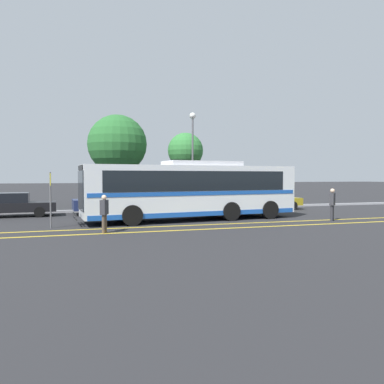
{
  "coord_description": "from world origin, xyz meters",
  "views": [
    {
      "loc": [
        -5.69,
        -19.44,
        2.38
      ],
      "look_at": [
        0.11,
        -0.1,
        1.51
      ],
      "focal_mm": 35.0,
      "sensor_mm": 36.0,
      "label": 1
    }
  ],
  "objects_px": {
    "pedestrian_1": "(104,212)",
    "bus_stop_sign": "(50,193)",
    "parked_car_1": "(108,202)",
    "street_lamp": "(193,143)",
    "transit_bus": "(192,189)",
    "pedestrian_0": "(332,202)",
    "parked_car_0": "(12,205)",
    "tree_1": "(117,144)",
    "tree_0": "(185,151)",
    "parked_car_2": "(206,201)",
    "parked_car_3": "(271,200)"
  },
  "relations": [
    {
      "from": "pedestrian_1",
      "to": "bus_stop_sign",
      "type": "bearing_deg",
      "value": -107.77
    },
    {
      "from": "parked_car_1",
      "to": "street_lamp",
      "type": "bearing_deg",
      "value": 108.3
    },
    {
      "from": "transit_bus",
      "to": "pedestrian_0",
      "type": "xyz_separation_m",
      "value": [
        6.94,
        -2.62,
        -0.69
      ]
    },
    {
      "from": "parked_car_0",
      "to": "street_lamp",
      "type": "height_order",
      "value": "street_lamp"
    },
    {
      "from": "parked_car_1",
      "to": "pedestrian_0",
      "type": "height_order",
      "value": "pedestrian_0"
    },
    {
      "from": "tree_1",
      "to": "tree_0",
      "type": "bearing_deg",
      "value": -13.48
    },
    {
      "from": "street_lamp",
      "to": "tree_1",
      "type": "distance_m",
      "value": 6.38
    },
    {
      "from": "parked_car_2",
      "to": "parked_car_3",
      "type": "distance_m",
      "value": 4.86
    },
    {
      "from": "pedestrian_1",
      "to": "tree_1",
      "type": "relative_size",
      "value": 0.22
    },
    {
      "from": "tree_1",
      "to": "parked_car_0",
      "type": "bearing_deg",
      "value": -135.26
    },
    {
      "from": "parked_car_2",
      "to": "parked_car_3",
      "type": "relative_size",
      "value": 0.99
    },
    {
      "from": "pedestrian_1",
      "to": "street_lamp",
      "type": "bearing_deg",
      "value": 172.68
    },
    {
      "from": "pedestrian_0",
      "to": "tree_1",
      "type": "distance_m",
      "value": 17.31
    },
    {
      "from": "parked_car_1",
      "to": "street_lamp",
      "type": "xyz_separation_m",
      "value": [
        6.36,
        2.7,
        4.04
      ]
    },
    {
      "from": "parked_car_2",
      "to": "parked_car_3",
      "type": "height_order",
      "value": "same"
    },
    {
      "from": "parked_car_0",
      "to": "street_lamp",
      "type": "xyz_separation_m",
      "value": [
        11.83,
        2.85,
        4.08
      ]
    },
    {
      "from": "pedestrian_0",
      "to": "tree_1",
      "type": "height_order",
      "value": "tree_1"
    },
    {
      "from": "parked_car_2",
      "to": "pedestrian_0",
      "type": "distance_m",
      "value": 8.42
    },
    {
      "from": "parked_car_2",
      "to": "pedestrian_0",
      "type": "relative_size",
      "value": 2.39
    },
    {
      "from": "parked_car_1",
      "to": "street_lamp",
      "type": "height_order",
      "value": "street_lamp"
    },
    {
      "from": "street_lamp",
      "to": "bus_stop_sign",
      "type": "bearing_deg",
      "value": -137.29
    },
    {
      "from": "parked_car_2",
      "to": "street_lamp",
      "type": "relative_size",
      "value": 0.58
    },
    {
      "from": "tree_1",
      "to": "transit_bus",
      "type": "bearing_deg",
      "value": -75.25
    },
    {
      "from": "transit_bus",
      "to": "tree_0",
      "type": "height_order",
      "value": "tree_0"
    },
    {
      "from": "parked_car_1",
      "to": "bus_stop_sign",
      "type": "height_order",
      "value": "bus_stop_sign"
    },
    {
      "from": "bus_stop_sign",
      "to": "tree_0",
      "type": "relative_size",
      "value": 0.44
    },
    {
      "from": "pedestrian_0",
      "to": "bus_stop_sign",
      "type": "height_order",
      "value": "bus_stop_sign"
    },
    {
      "from": "parked_car_0",
      "to": "pedestrian_1",
      "type": "xyz_separation_m",
      "value": [
        4.75,
        -7.9,
        0.2
      ]
    },
    {
      "from": "pedestrian_0",
      "to": "street_lamp",
      "type": "distance_m",
      "value": 11.6
    },
    {
      "from": "parked_car_3",
      "to": "bus_stop_sign",
      "type": "height_order",
      "value": "bus_stop_sign"
    },
    {
      "from": "parked_car_3",
      "to": "tree_1",
      "type": "xyz_separation_m",
      "value": [
        -10.05,
        6.64,
        4.19
      ]
    },
    {
      "from": "parked_car_2",
      "to": "street_lamp",
      "type": "distance_m",
      "value": 4.98
    },
    {
      "from": "parked_car_3",
      "to": "tree_1",
      "type": "height_order",
      "value": "tree_1"
    },
    {
      "from": "bus_stop_sign",
      "to": "tree_1",
      "type": "bearing_deg",
      "value": -24.41
    },
    {
      "from": "parked_car_1",
      "to": "pedestrian_1",
      "type": "relative_size",
      "value": 2.77
    },
    {
      "from": "transit_bus",
      "to": "street_lamp",
      "type": "height_order",
      "value": "street_lamp"
    },
    {
      "from": "street_lamp",
      "to": "transit_bus",
      "type": "bearing_deg",
      "value": -106.95
    },
    {
      "from": "parked_car_0",
      "to": "bus_stop_sign",
      "type": "relative_size",
      "value": 1.9
    },
    {
      "from": "parked_car_3",
      "to": "pedestrian_1",
      "type": "bearing_deg",
      "value": -56.08
    },
    {
      "from": "transit_bus",
      "to": "street_lamp",
      "type": "distance_m",
      "value": 8.21
    },
    {
      "from": "bus_stop_sign",
      "to": "parked_car_3",
      "type": "bearing_deg",
      "value": -73.73
    },
    {
      "from": "parked_car_0",
      "to": "tree_0",
      "type": "bearing_deg",
      "value": 110.68
    },
    {
      "from": "transit_bus",
      "to": "tree_1",
      "type": "distance_m",
      "value": 11.88
    },
    {
      "from": "pedestrian_0",
      "to": "bus_stop_sign",
      "type": "relative_size",
      "value": 0.67
    },
    {
      "from": "pedestrian_1",
      "to": "street_lamp",
      "type": "height_order",
      "value": "street_lamp"
    },
    {
      "from": "parked_car_2",
      "to": "tree_1",
      "type": "height_order",
      "value": "tree_1"
    },
    {
      "from": "parked_car_2",
      "to": "pedestrian_0",
      "type": "bearing_deg",
      "value": 30.51
    },
    {
      "from": "parked_car_0",
      "to": "parked_car_3",
      "type": "bearing_deg",
      "value": 86.54
    },
    {
      "from": "parked_car_2",
      "to": "pedestrian_1",
      "type": "distance_m",
      "value": 10.63
    },
    {
      "from": "bus_stop_sign",
      "to": "parked_car_1",
      "type": "bearing_deg",
      "value": -32.32
    }
  ]
}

